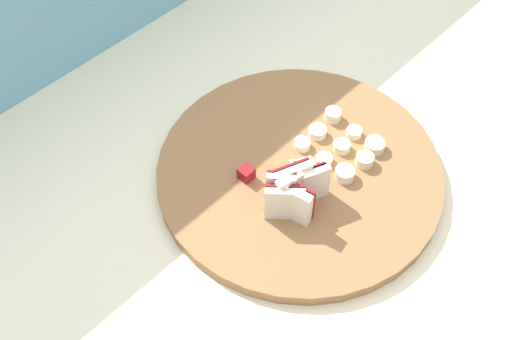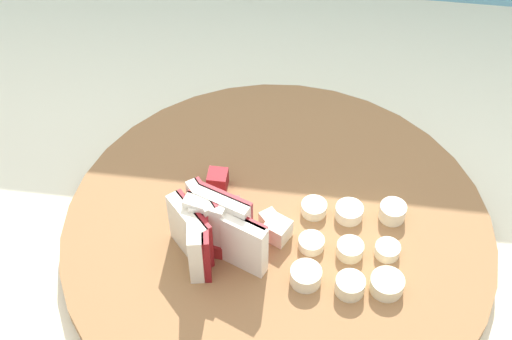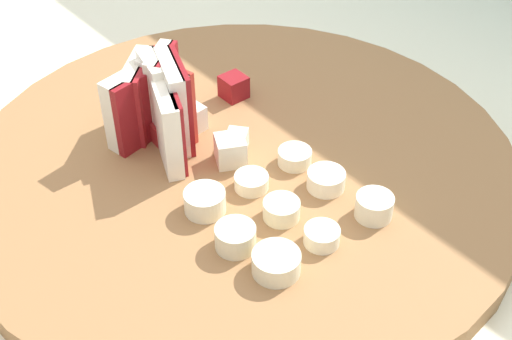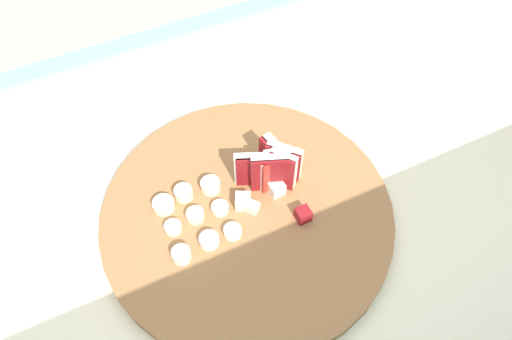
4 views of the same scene
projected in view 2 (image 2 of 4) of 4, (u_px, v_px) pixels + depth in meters
name	position (u px, v px, depth m)	size (l,w,h in m)	color
tile_backsplash	(289.00, 130.00, 1.18)	(2.40, 0.04, 1.32)	#6BADC6
cutting_board	(278.00, 234.00, 0.68)	(0.40, 0.40, 0.02)	olive
apple_wedge_fan	(212.00, 229.00, 0.63)	(0.09, 0.07, 0.06)	maroon
apple_dice_pile	(236.00, 222.00, 0.67)	(0.09, 0.09, 0.02)	maroon
banana_slice_rows	(351.00, 250.00, 0.65)	(0.10, 0.11, 0.02)	#F4EAC6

